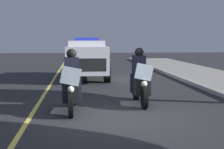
{
  "coord_description": "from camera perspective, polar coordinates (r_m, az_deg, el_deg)",
  "views": [
    {
      "loc": [
        8.41,
        -1.0,
        1.98
      ],
      "look_at": [
        -1.76,
        0.0,
        0.9
      ],
      "focal_mm": 53.82,
      "sensor_mm": 36.0,
      "label": 1
    }
  ],
  "objects": [
    {
      "name": "ground_plane",
      "position": [
        8.7,
        1.14,
        -7.12
      ],
      "size": [
        80.0,
        80.0,
        0.0
      ],
      "primitive_type": "plane",
      "color": "#28282B"
    },
    {
      "name": "lane_stripe_center",
      "position": [
        8.74,
        -13.86,
        -7.22
      ],
      "size": [
        48.0,
        0.12,
        0.01
      ],
      "primitive_type": "cube",
      "color": "#E0D14C",
      "rests_on": "ground"
    },
    {
      "name": "police_suv",
      "position": [
        16.78,
        -4.32,
        2.9
      ],
      "size": [
        4.93,
        2.11,
        2.05
      ],
      "color": "silver",
      "rests_on": "ground"
    },
    {
      "name": "police_motorcycle_lead_right",
      "position": [
        10.25,
        4.76,
        -1.17
      ],
      "size": [
        2.14,
        0.56,
        1.72
      ],
      "color": "black",
      "rests_on": "ground"
    },
    {
      "name": "police_motorcycle_lead_left",
      "position": [
        9.25,
        -6.86,
        -1.98
      ],
      "size": [
        2.14,
        0.56,
        1.72
      ],
      "color": "black",
      "rests_on": "ground"
    }
  ]
}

